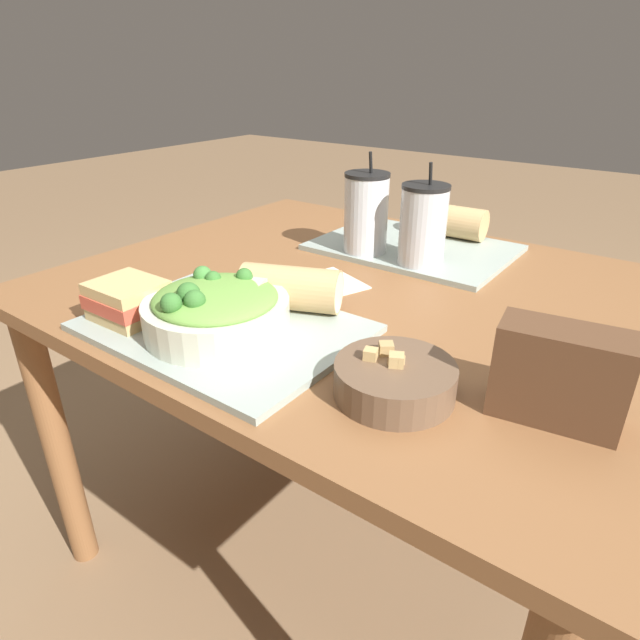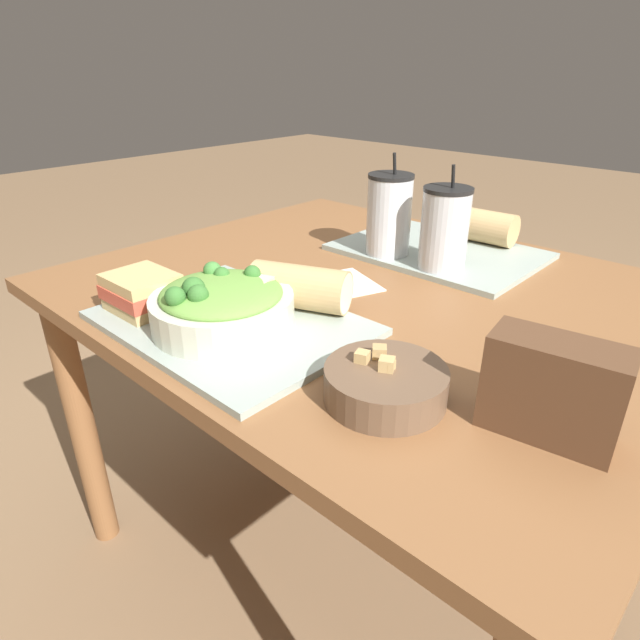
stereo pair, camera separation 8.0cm
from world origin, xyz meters
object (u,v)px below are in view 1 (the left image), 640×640
(drink_cup_dark, at_px, (366,216))
(chip_bag, at_px, (559,375))
(soup_bowl, at_px, (395,379))
(baguette_near, at_px, (292,288))
(baguette_far, at_px, (454,222))
(sandwich_near, at_px, (128,300))
(salad_bowl, at_px, (216,309))
(napkin_folded, at_px, (332,282))
(drink_cup_red, at_px, (423,228))

(drink_cup_dark, height_order, chip_bag, drink_cup_dark)
(soup_bowl, xyz_separation_m, drink_cup_dark, (-0.33, 0.46, 0.07))
(baguette_near, distance_m, baguette_far, 0.56)
(soup_bowl, relative_size, chip_bag, 1.01)
(baguette_far, distance_m, drink_cup_dark, 0.25)
(sandwich_near, bearing_deg, drink_cup_dark, 75.03)
(soup_bowl, bearing_deg, sandwich_near, -170.61)
(baguette_far, bearing_deg, chip_bag, -149.25)
(salad_bowl, height_order, napkin_folded, salad_bowl)
(sandwich_near, xyz_separation_m, drink_cup_red, (0.27, 0.53, 0.05))
(sandwich_near, bearing_deg, baguette_near, 43.13)
(salad_bowl, relative_size, soup_bowl, 1.42)
(soup_bowl, bearing_deg, drink_cup_red, 113.12)
(drink_cup_red, bearing_deg, baguette_far, 96.08)
(soup_bowl, relative_size, sandwich_near, 1.36)
(sandwich_near, relative_size, baguette_far, 0.75)
(drink_cup_red, distance_m, chip_bag, 0.54)
(soup_bowl, height_order, drink_cup_dark, drink_cup_dark)
(baguette_far, bearing_deg, salad_bowl, 169.80)
(salad_bowl, relative_size, baguette_far, 1.45)
(baguette_near, height_order, chip_bag, chip_bag)
(baguette_far, distance_m, napkin_folded, 0.41)
(baguette_far, distance_m, drink_cup_red, 0.23)
(salad_bowl, bearing_deg, drink_cup_dark, 93.08)
(soup_bowl, distance_m, drink_cup_red, 0.50)
(baguette_near, bearing_deg, baguette_far, -27.63)
(sandwich_near, bearing_deg, soup_bowl, 8.29)
(soup_bowl, distance_m, sandwich_near, 0.47)
(baguette_near, distance_m, chip_bag, 0.45)
(sandwich_near, bearing_deg, drink_cup_red, 61.94)
(chip_bag, relative_size, napkin_folded, 1.00)
(sandwich_near, height_order, baguette_far, baguette_far)
(soup_bowl, distance_m, baguette_far, 0.71)
(drink_cup_red, xyz_separation_m, napkin_folded, (-0.10, -0.18, -0.09))
(baguette_far, xyz_separation_m, chip_bag, (0.40, -0.60, 0.01))
(salad_bowl, height_order, baguette_near, salad_bowl)
(salad_bowl, bearing_deg, baguette_near, 74.30)
(drink_cup_dark, xyz_separation_m, chip_bag, (0.52, -0.38, -0.03))
(sandwich_near, height_order, drink_cup_red, drink_cup_red)
(soup_bowl, bearing_deg, napkin_folded, 136.94)
(drink_cup_dark, relative_size, napkin_folded, 1.37)
(chip_bag, bearing_deg, salad_bowl, -177.15)
(baguette_far, xyz_separation_m, drink_cup_dark, (-0.12, -0.22, 0.04))
(sandwich_near, bearing_deg, chip_bag, 12.11)
(baguette_near, height_order, drink_cup_red, drink_cup_red)
(sandwich_near, xyz_separation_m, baguette_far, (0.25, 0.75, 0.01))
(drink_cup_dark, bearing_deg, soup_bowl, -53.77)
(baguette_far, bearing_deg, drink_cup_dark, 149.46)
(salad_bowl, xyz_separation_m, baguette_far, (0.09, 0.70, -0.00))
(soup_bowl, height_order, drink_cup_red, drink_cup_red)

